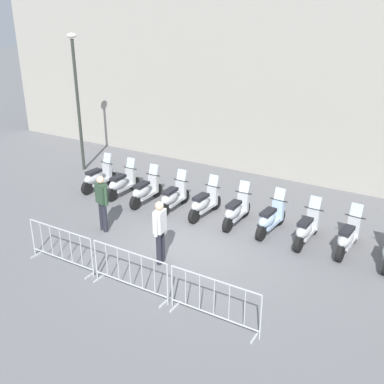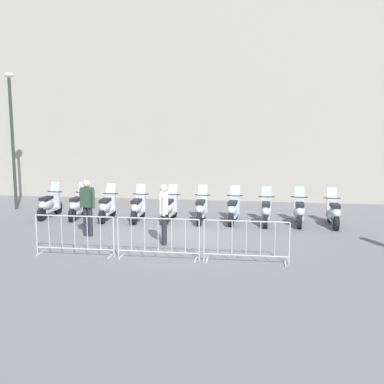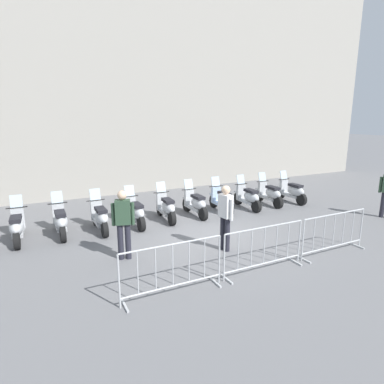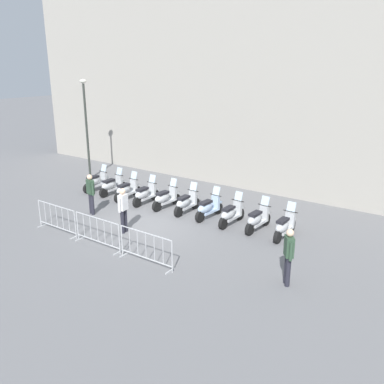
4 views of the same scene
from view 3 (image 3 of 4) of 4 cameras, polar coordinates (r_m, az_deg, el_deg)
The scene contains 17 objects.
ground_plane at distance 9.61m, azimuth 2.94°, elevation -7.75°, with size 120.00×120.00×0.00m, color slate.
building_facade at distance 16.32m, azimuth -11.19°, elevation 22.70°, with size 28.00×2.40×12.45m, color #9E998E.
motorcycle_0 at distance 10.18m, azimuth -28.57°, elevation -5.45°, with size 0.56×1.72×1.24m.
motorcycle_1 at distance 10.18m, azimuth -22.30°, elevation -4.83°, with size 0.56×1.72×1.24m.
motorcycle_2 at distance 10.17m, azimuth -15.98°, elevation -4.37°, with size 0.56×1.72×1.24m.
motorcycle_3 at distance 10.44m, azimuth -10.02°, elevation -3.61°, with size 0.56×1.72×1.24m.
motorcycle_4 at distance 10.87m, azimuth -4.57°, elevation -2.79°, with size 0.56×1.72×1.24m.
motorcycle_5 at distance 11.33m, azimuth 0.65°, elevation -2.09°, with size 0.56×1.72×1.24m.
motorcycle_6 at distance 11.87m, azimuth 5.36°, elevation -1.45°, with size 0.56×1.73×1.24m.
motorcycle_7 at distance 12.42m, azimuth 9.93°, elevation -0.94°, with size 0.56×1.72×1.24m.
motorcycle_8 at distance 13.15m, azimuth 13.62°, elevation -0.34°, with size 0.56×1.72×1.24m.
motorcycle_9 at distance 13.85m, azimuth 17.32°, elevation 0.09°, with size 0.56×1.72×1.24m.
barrier_segment_0 at distance 6.42m, azimuth -3.43°, elevation -13.60°, with size 2.14×0.46×1.07m.
barrier_segment_1 at distance 7.48m, azimuth 12.64°, elevation -9.90°, with size 2.14×0.46×1.07m.
barrier_segment_2 at distance 8.98m, azimuth 23.81°, elevation -6.81°, with size 2.14×0.46×1.07m.
officer_near_row_end at distance 8.34m, azimuth 5.95°, elevation -3.93°, with size 0.27×0.54×1.73m.
officer_mid_plaza at distance 7.94m, azimuth -12.09°, elevation -5.02°, with size 0.53×0.31×1.73m.
Camera 3 is at (-4.37, -7.86, 3.39)m, focal length 30.08 mm.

